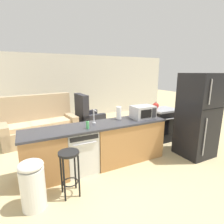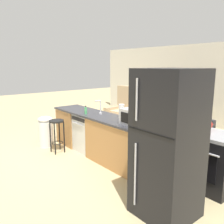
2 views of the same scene
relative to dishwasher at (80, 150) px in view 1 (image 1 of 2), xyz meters
name	(u,v)px [view 1 (image 1 of 2)]	position (x,y,z in m)	size (l,w,h in m)	color
ground_plane	(93,167)	(0.25, 0.00, -0.42)	(24.00, 24.00, 0.00)	tan
wall_back	(62,87)	(0.55, 4.20, 0.88)	(10.00, 0.06, 2.60)	silver
kitchen_counter	(103,146)	(0.49, 0.00, 0.00)	(2.94, 0.66, 0.90)	#B77F47
dishwasher	(80,150)	(0.00, 0.00, 0.00)	(0.58, 0.61, 0.84)	silver
stove_range	(162,124)	(2.60, 0.55, 0.03)	(0.76, 0.68, 0.90)	black
refrigerator	(198,116)	(2.60, -0.55, 0.53)	(0.72, 0.73, 1.90)	black
microwave	(143,112)	(1.47, 0.00, 0.62)	(0.50, 0.37, 0.28)	#B7B7BC
sink_faucet	(94,118)	(0.32, 0.06, 0.61)	(0.07, 0.18, 0.30)	silver
paper_towel_roll	(119,113)	(0.93, 0.14, 0.62)	(0.14, 0.14, 0.28)	#4C4C51
soap_bottle	(87,125)	(0.11, -0.16, 0.55)	(0.06, 0.06, 0.18)	#4CB266
kettle	(156,106)	(2.43, 0.68, 0.56)	(0.21, 0.17, 0.19)	red
bar_stool	(69,164)	(-0.36, -0.62, 0.11)	(0.32, 0.32, 0.74)	black
trash_bin	(33,184)	(-0.90, -0.66, -0.04)	(0.35, 0.35, 0.74)	white
couch	(39,125)	(-0.57, 2.20, -0.03)	(2.10, 1.17, 1.27)	tan
armchair	(88,119)	(0.99, 2.45, -0.07)	(0.84, 0.89, 1.20)	#2D2D33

